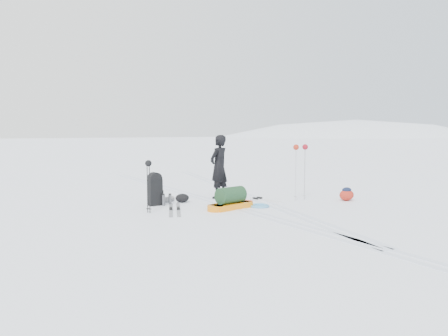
{
  "coord_description": "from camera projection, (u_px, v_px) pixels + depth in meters",
  "views": [
    {
      "loc": [
        -5.07,
        -9.85,
        1.94
      ],
      "look_at": [
        0.02,
        0.2,
        0.95
      ],
      "focal_mm": 35.0,
      "sensor_mm": 36.0,
      "label": 1
    }
  ],
  "objects": [
    {
      "name": "ground",
      "position": [
        227.0,
        205.0,
        11.21
      ],
      "size": [
        200.0,
        200.0,
        0.0
      ],
      "primitive_type": "plane",
      "color": "white",
      "rests_on": "ground"
    },
    {
      "name": "ski_tracks",
      "position": [
        232.0,
        199.0,
        12.26
      ],
      "size": [
        3.38,
        17.97,
        0.01
      ],
      "color": "silver",
      "rests_on": "ground"
    },
    {
      "name": "skier",
      "position": [
        219.0,
        167.0,
        12.33
      ],
      "size": [
        0.78,
        0.68,
        1.8
      ],
      "primitive_type": "imported",
      "rotation": [
        0.0,
        0.0,
        3.61
      ],
      "color": "black",
      "rests_on": "ground"
    },
    {
      "name": "pulk_sled",
      "position": [
        231.0,
        200.0,
        10.73
      ],
      "size": [
        1.46,
        0.77,
        0.54
      ],
      "rotation": [
        0.0,
        0.0,
        0.28
      ],
      "color": "orange",
      "rests_on": "ground"
    },
    {
      "name": "expedition_rucksack",
      "position": [
        156.0,
        190.0,
        11.24
      ],
      "size": [
        0.85,
        0.63,
        0.86
      ],
      "rotation": [
        0.0,
        0.0,
        0.11
      ],
      "color": "black",
      "rests_on": "ground"
    },
    {
      "name": "ski_poles_black",
      "position": [
        148.0,
        170.0,
        10.13
      ],
      "size": [
        0.15,
        0.17,
        1.24
      ],
      "rotation": [
        0.0,
        0.0,
        -0.19
      ],
      "color": "black",
      "rests_on": "ground"
    },
    {
      "name": "ski_poles_silver",
      "position": [
        301.0,
        153.0,
        11.92
      ],
      "size": [
        0.49,
        0.2,
        1.55
      ],
      "rotation": [
        0.0,
        0.0,
        0.29
      ],
      "color": "silver",
      "rests_on": "ground"
    },
    {
      "name": "touring_skis_grey",
      "position": [
        175.0,
        209.0,
        10.57
      ],
      "size": [
        0.86,
        1.78,
        0.07
      ],
      "rotation": [
        0.0,
        0.0,
        1.22
      ],
      "color": "#93969B",
      "rests_on": "ground"
    },
    {
      "name": "touring_skis_white",
      "position": [
        258.0,
        199.0,
        12.18
      ],
      "size": [
        0.66,
        1.66,
        0.06
      ],
      "rotation": [
        0.0,
        0.0,
        -1.31
      ],
      "color": "silver",
      "rests_on": "ground"
    },
    {
      "name": "rope_coil",
      "position": [
        260.0,
        206.0,
        11.01
      ],
      "size": [
        0.55,
        0.55,
        0.06
      ],
      "rotation": [
        0.0,
        0.0,
        -0.13
      ],
      "color": "#559ECF",
      "rests_on": "ground"
    },
    {
      "name": "small_daypack",
      "position": [
        347.0,
        194.0,
        11.95
      ],
      "size": [
        0.47,
        0.39,
        0.37
      ],
      "rotation": [
        0.0,
        0.0,
        -0.16
      ],
      "color": "maroon",
      "rests_on": "ground"
    },
    {
      "name": "thermos_pair",
      "position": [
        167.0,
        200.0,
        11.24
      ],
      "size": [
        0.31,
        0.2,
        0.31
      ],
      "rotation": [
        0.0,
        0.0,
        -0.35
      ],
      "color": "slate",
      "rests_on": "ground"
    },
    {
      "name": "stuff_sack",
      "position": [
        182.0,
        198.0,
        11.67
      ],
      "size": [
        0.38,
        0.28,
        0.23
      ],
      "rotation": [
        0.0,
        0.0,
        0.0
      ],
      "color": "black",
      "rests_on": "ground"
    }
  ]
}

